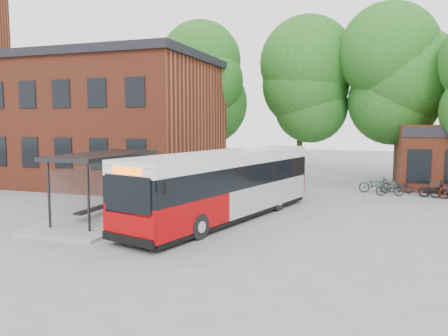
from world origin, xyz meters
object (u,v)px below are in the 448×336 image
(bus_shelter, at_px, (104,186))
(bicycle_4, at_px, (433,191))
(bicycle_0, at_px, (375,185))
(bicycle_3, at_px, (434,189))
(bicycle_5, at_px, (446,190))
(city_bus, at_px, (225,186))
(bicycle_1, at_px, (390,188))
(bicycle_2, at_px, (400,186))

(bus_shelter, relative_size, bicycle_4, 4.56)
(bicycle_0, relative_size, bicycle_3, 1.13)
(bus_shelter, bearing_deg, bicycle_0, 45.55)
(bus_shelter, relative_size, bicycle_5, 4.25)
(city_bus, height_order, bicycle_1, city_bus)
(bicycle_0, bearing_deg, bus_shelter, 130.02)
(bus_shelter, relative_size, city_bus, 0.61)
(bicycle_0, bearing_deg, bicycle_1, -145.93)
(bus_shelter, distance_m, bicycle_3, 17.64)
(bicycle_4, height_order, bicycle_5, bicycle_5)
(bicycle_1, height_order, bicycle_3, bicycle_3)
(bus_shelter, distance_m, bicycle_1, 15.76)
(bus_shelter, height_order, bicycle_1, bus_shelter)
(bus_shelter, relative_size, bicycle_0, 3.83)
(bicycle_4, bearing_deg, bicycle_2, 67.94)
(bicycle_0, height_order, bicycle_5, bicycle_5)
(city_bus, distance_m, bicycle_4, 12.72)
(bicycle_3, bearing_deg, bicycle_5, -77.10)
(bus_shelter, relative_size, bicycle_3, 4.33)
(bicycle_4, bearing_deg, city_bus, 148.40)
(bicycle_1, height_order, bicycle_4, bicycle_1)
(city_bus, bearing_deg, bicycle_5, 56.38)
(bus_shelter, height_order, bicycle_2, bus_shelter)
(city_bus, height_order, bicycle_5, city_bus)
(bicycle_2, height_order, bicycle_3, bicycle_3)
(city_bus, height_order, bicycle_3, city_bus)
(bicycle_1, xyz_separation_m, bicycle_2, (0.59, 1.40, -0.09))
(city_bus, height_order, bicycle_0, city_bus)
(bicycle_1, relative_size, bicycle_4, 1.05)
(bicycle_0, height_order, bicycle_2, bicycle_0)
(bus_shelter, height_order, bicycle_0, bus_shelter)
(bicycle_3, bearing_deg, bicycle_0, 95.76)
(bicycle_5, bearing_deg, bicycle_3, 78.03)
(bicycle_2, relative_size, bicycle_3, 0.94)
(bicycle_0, bearing_deg, city_bus, 141.43)
(bicycle_1, bearing_deg, bicycle_3, -100.55)
(city_bus, relative_size, bicycle_4, 7.51)
(bicycle_3, relative_size, bicycle_4, 1.05)
(city_bus, relative_size, bicycle_2, 7.60)
(bicycle_4, bearing_deg, bicycle_5, -80.03)
(city_bus, relative_size, bicycle_1, 7.16)
(bicycle_2, bearing_deg, bicycle_5, -100.41)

